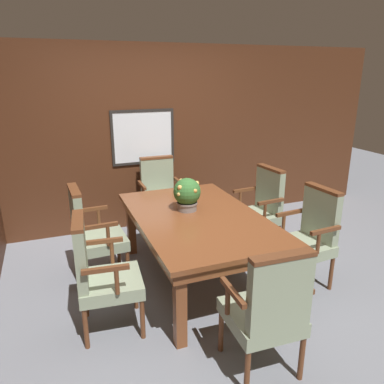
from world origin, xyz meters
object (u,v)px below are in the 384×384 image
(chair_left_far, at_px, (92,232))
(chair_right_far, at_px, (260,207))
(chair_head_near, at_px, (268,308))
(dining_table, at_px, (197,224))
(potted_plant, at_px, (187,194))
(chair_right_near, at_px, (309,234))
(chair_head_far, at_px, (160,193))
(chair_left_near, at_px, (99,272))

(chair_left_far, bearing_deg, chair_right_far, -91.73)
(chair_head_near, bearing_deg, dining_table, -88.50)
(chair_head_near, bearing_deg, potted_plant, -86.80)
(chair_right_near, bearing_deg, dining_table, -117.83)
(chair_head_far, distance_m, chair_head_near, 2.73)
(dining_table, distance_m, potted_plant, 0.32)
(chair_right_near, bearing_deg, chair_head_near, -53.42)
(chair_right_near, xyz_separation_m, chair_head_near, (-1.05, -0.90, 0.00))
(chair_right_near, distance_m, chair_left_near, 2.06)
(chair_right_near, distance_m, potted_plant, 1.29)
(chair_right_near, xyz_separation_m, chair_left_near, (-2.06, 0.02, 0.00))
(dining_table, distance_m, chair_right_near, 1.12)
(chair_head_far, bearing_deg, chair_right_near, -60.30)
(dining_table, bearing_deg, chair_head_near, -91.02)
(chair_head_near, xyz_separation_m, potted_plant, (-0.02, 1.53, 0.36))
(chair_head_far, relative_size, potted_plant, 2.99)
(chair_head_far, relative_size, chair_left_near, 1.00)
(dining_table, distance_m, chair_head_near, 1.35)
(chair_head_far, xyz_separation_m, potted_plant, (-0.06, -1.20, 0.36))
(chair_left_far, height_order, potted_plant, potted_plant)
(dining_table, height_order, chair_left_far, chair_left_far)
(chair_head_far, distance_m, chair_left_near, 2.09)
(chair_left_far, bearing_deg, chair_right_near, -115.34)
(dining_table, distance_m, chair_left_far, 1.08)
(chair_head_near, xyz_separation_m, chair_right_far, (1.01, 1.78, 0.00))
(chair_left_near, distance_m, chair_head_near, 1.37)
(chair_right_near, xyz_separation_m, potted_plant, (-1.06, 0.63, 0.36))
(chair_right_near, height_order, chair_left_far, same)
(dining_table, distance_m, chair_right_far, 1.08)
(chair_right_far, bearing_deg, dining_table, -71.89)
(chair_right_near, bearing_deg, chair_left_near, -94.71)
(chair_head_far, height_order, chair_right_far, same)
(dining_table, relative_size, potted_plant, 5.70)
(chair_head_far, bearing_deg, chair_head_near, -90.07)
(potted_plant, bearing_deg, chair_left_far, 166.20)
(chair_head_far, height_order, chair_left_far, same)
(dining_table, height_order, chair_head_far, chair_head_far)
(dining_table, xyz_separation_m, chair_head_near, (-0.02, -1.35, -0.10))
(chair_head_near, distance_m, chair_right_far, 2.05)
(chair_right_near, xyz_separation_m, chair_head_far, (-1.01, 1.82, 0.00))
(chair_left_near, bearing_deg, chair_head_near, -126.70)
(chair_head_near, bearing_deg, chair_right_near, -136.63)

